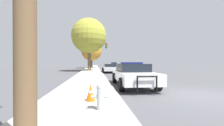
{
  "coord_description": "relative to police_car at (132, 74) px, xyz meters",
  "views": [
    {
      "loc": [
        -4.61,
        -6.18,
        1.49
      ],
      "look_at": [
        -2.08,
        15.48,
        1.33
      ],
      "focal_mm": 24.0,
      "sensor_mm": 36.0,
      "label": 1
    }
  ],
  "objects": [
    {
      "name": "police_car",
      "position": [
        0.0,
        0.0,
        0.0
      ],
      "size": [
        2.19,
        5.25,
        1.47
      ],
      "rotation": [
        0.0,
        0.0,
        3.12
      ],
      "color": "white",
      "rests_on": "ground_plane"
    },
    {
      "name": "traffic_light",
      "position": [
        -1.84,
        17.89,
        2.8
      ],
      "size": [
        3.06,
        0.35,
        4.87
      ],
      "color": "#424247",
      "rests_on": "sidewalk_left"
    },
    {
      "name": "traffic_cone",
      "position": [
        -2.45,
        -3.72,
        -0.33
      ],
      "size": [
        0.32,
        0.32,
        0.58
      ],
      "color": "orange",
      "rests_on": "sidewalk_left"
    },
    {
      "name": "car_background_midblock",
      "position": [
        -0.22,
        11.75,
        -0.09
      ],
      "size": [
        2.03,
        4.37,
        1.2
      ],
      "rotation": [
        0.0,
        0.0,
        -0.01
      ],
      "color": "#B7B7BC",
      "rests_on": "ground_plane"
    },
    {
      "name": "tree_sidewalk_mid",
      "position": [
        -3.19,
        14.66,
        4.81
      ],
      "size": [
        5.43,
        5.43,
        8.16
      ],
      "color": "brown",
      "rests_on": "sidewalk_left"
    },
    {
      "name": "fire_hydrant",
      "position": [
        -2.15,
        -4.71,
        -0.22
      ],
      "size": [
        0.52,
        0.23,
        0.76
      ],
      "color": "#B7BCC1",
      "rests_on": "sidewalk_left"
    },
    {
      "name": "tree_sidewalk_far",
      "position": [
        -3.02,
        26.45,
        3.37
      ],
      "size": [
        4.77,
        4.77,
        6.39
      ],
      "color": "brown",
      "rests_on": "sidewalk_left"
    },
    {
      "name": "sidewalk_left",
      "position": [
        -2.81,
        -2.8,
        -0.68
      ],
      "size": [
        3.0,
        110.0,
        0.13
      ],
      "color": "#A3A099",
      "rests_on": "ground_plane"
    },
    {
      "name": "car_background_distant",
      "position": [
        3.23,
        34.13,
        -0.02
      ],
      "size": [
        2.13,
        4.22,
        1.36
      ],
      "rotation": [
        0.0,
        0.0,
        -0.05
      ],
      "color": "#474C51",
      "rests_on": "ground_plane"
    },
    {
      "name": "ground_plane",
      "position": [
        2.29,
        -2.8,
        -0.75
      ],
      "size": [
        110.0,
        110.0,
        0.0
      ],
      "primitive_type": "plane",
      "color": "#4F4F54"
    }
  ]
}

